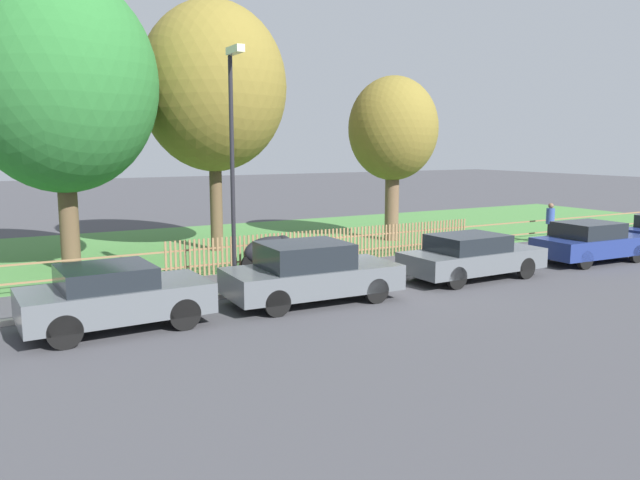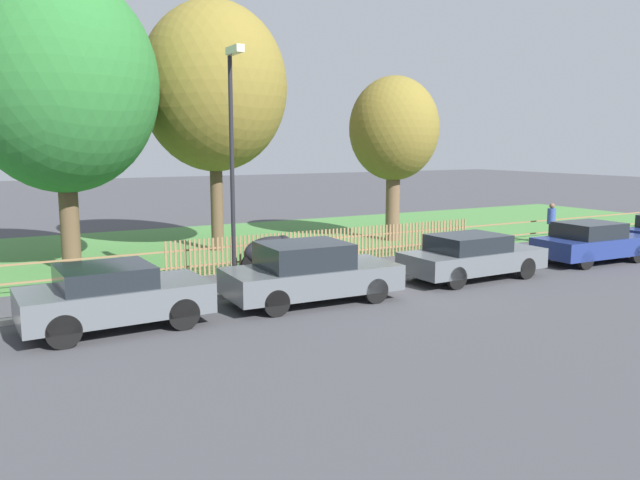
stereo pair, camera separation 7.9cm
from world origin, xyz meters
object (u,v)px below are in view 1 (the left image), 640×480
Objects in this scene: parked_car_black_saloon at (114,296)px; tree_behind_motorcycle at (213,87)px; tree_mid_park at (393,130)px; pedestrian_near_fence at (550,221)px; parked_car_navy_estate at (310,272)px; tree_nearest_kerb at (61,83)px; parked_car_red_compact at (471,256)px; parked_car_white_van at (591,242)px; street_lamp at (233,143)px; covered_motorcycle at (273,250)px.

parked_car_black_saloon is 11.04m from tree_behind_motorcycle.
parked_car_black_saloon is 14.63m from tree_mid_park.
parked_car_navy_estate is at bearing 148.74° from pedestrian_near_fence.
parked_car_navy_estate is 0.66× the size of tree_mid_park.
parked_car_black_saloon is at bearing -90.72° from tree_nearest_kerb.
parked_car_white_van is (5.21, 0.05, 0.00)m from parked_car_red_compact.
parked_car_navy_estate is 2.73× the size of pedestrian_near_fence.
tree_mid_park is (2.33, 7.09, 3.71)m from parked_car_red_compact.
parked_car_navy_estate reaches higher than parked_car_black_saloon.
tree_behind_motorcycle is 13.72m from pedestrian_near_fence.
tree_behind_motorcycle reaches higher than parked_car_red_compact.
parked_car_navy_estate is at bearing -2.28° from parked_car_black_saloon.
tree_behind_motorcycle reaches higher than street_lamp.
covered_motorcycle is at bearing 81.17° from parked_car_navy_estate.
tree_nearest_kerb is 6.25m from street_lamp.
covered_motorcycle is at bearing -89.14° from tree_behind_motorcycle.
pedestrian_near_fence is at bearing 60.96° from parked_car_white_van.
pedestrian_near_fence is (11.84, -0.13, 0.21)m from covered_motorcycle.
parked_car_navy_estate is at bearing -94.40° from tree_behind_motorcycle.
parked_car_navy_estate is (4.62, -0.00, 0.03)m from parked_car_black_saloon.
covered_motorcycle is (5.32, 3.66, -0.03)m from parked_car_black_saloon.
parked_car_navy_estate is 1.01× the size of parked_car_red_compact.
tree_behind_motorcycle is (-9.85, 8.15, 5.12)m from parked_car_white_van.
parked_car_white_van reaches higher than parked_car_red_compact.
parked_car_red_compact is 8.06m from pedestrian_near_fence.
tree_behind_motorcycle is (5.17, 1.44, 0.23)m from tree_nearest_kerb.
street_lamp is (3.33, -5.01, -1.73)m from tree_nearest_kerb.
parked_car_black_saloon is 4.62m from parked_car_navy_estate.
parked_car_white_van is at bearing -8.27° from street_lamp.
covered_motorcycle is 0.30× the size of tree_mid_park.
parked_car_black_saloon reaches higher than covered_motorcycle.
tree_nearest_kerb is 1.00× the size of tree_behind_motorcycle.
tree_mid_park reaches higher than parked_car_white_van.
tree_nearest_kerb is at bearing 144.59° from parked_car_red_compact.
parked_car_navy_estate is at bearing -136.68° from tree_mid_park.
covered_motorcycle is 6.89m from tree_behind_motorcycle.
tree_nearest_kerb is 18.01m from pedestrian_near_fence.
parked_car_white_van is 17.16m from tree_nearest_kerb.
parked_car_black_saloon is at bearing -151.97° from street_lamp.
tree_behind_motorcycle is 1.36× the size of tree_mid_park.
tree_behind_motorcycle is at bearing 87.66° from parked_car_navy_estate.
parked_car_white_van is at bearing 2.72° from parked_car_navy_estate.
parked_car_navy_estate is 9.51m from tree_nearest_kerb.
tree_behind_motorcycle is at bearing 142.41° from parked_car_white_van.
parked_car_white_van is at bearing -67.70° from tree_mid_park.
parked_car_black_saloon is 0.59× the size of tree_mid_park.
parked_car_navy_estate is 1.08× the size of parked_car_white_van.
parked_car_black_saloon is 0.44× the size of tree_behind_motorcycle.
parked_car_red_compact is 7.42m from street_lamp.
street_lamp is at bearing -105.93° from tree_behind_motorcycle.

